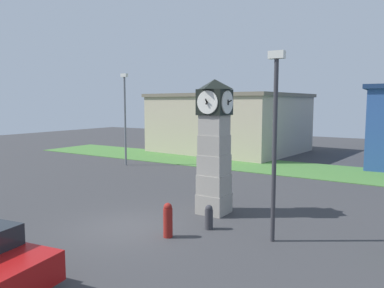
# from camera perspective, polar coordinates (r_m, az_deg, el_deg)

# --- Properties ---
(ground_plane) EXTENTS (83.39, 83.39, 0.00)m
(ground_plane) POSITION_cam_1_polar(r_m,az_deg,el_deg) (14.00, -10.08, -12.46)
(ground_plane) COLOR #38383A
(clock_tower) EXTENTS (1.52, 1.44, 5.41)m
(clock_tower) POSITION_cam_1_polar(r_m,az_deg,el_deg) (15.03, 3.42, -0.44)
(clock_tower) COLOR #9B968C
(clock_tower) RESTS_ON ground_plane
(bollard_near_tower) EXTENTS (0.29, 0.29, 0.88)m
(bollard_near_tower) POSITION_cam_1_polar(r_m,az_deg,el_deg) (13.55, 2.59, -11.03)
(bollard_near_tower) COLOR #333338
(bollard_near_tower) RESTS_ON ground_plane
(bollard_mid_row) EXTENTS (0.31, 0.31, 1.17)m
(bollard_mid_row) POSITION_cam_1_polar(r_m,az_deg,el_deg) (12.75, -3.69, -11.46)
(bollard_mid_row) COLOR maroon
(bollard_mid_row) RESTS_ON ground_plane
(street_lamp_near_road) EXTENTS (0.50, 0.24, 6.56)m
(street_lamp_near_road) POSITION_cam_1_polar(r_m,az_deg,el_deg) (27.24, -10.18, 4.68)
(street_lamp_near_road) COLOR slate
(street_lamp_near_road) RESTS_ON ground_plane
(street_lamp_far_side) EXTENTS (0.50, 0.24, 6.07)m
(street_lamp_far_side) POSITION_cam_1_polar(r_m,az_deg,el_deg) (12.08, 12.51, 1.63)
(street_lamp_far_side) COLOR #333338
(street_lamp_far_side) RESTS_ON ground_plane
(warehouse_blue_far) EXTENTS (13.33, 11.79, 5.32)m
(warehouse_blue_far) POSITION_cam_1_polar(r_m,az_deg,el_deg) (35.22, 5.77, 3.27)
(warehouse_blue_far) COLOR #B7A88E
(warehouse_blue_far) RESTS_ON ground_plane
(grass_verge_far) EXTENTS (50.03, 5.84, 0.04)m
(grass_verge_far) POSITION_cam_1_polar(r_m,az_deg,el_deg) (26.07, 19.06, -3.94)
(grass_verge_far) COLOR #477A38
(grass_verge_far) RESTS_ON ground_plane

